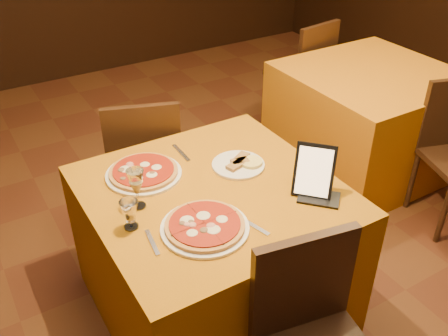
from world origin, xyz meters
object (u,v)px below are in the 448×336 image
chair_main_far (144,160)px  side_table (367,120)px  pizza_near (205,227)px  chair_side_far (298,73)px  water_glass (130,215)px  main_table (213,251)px  tablet (314,171)px  wine_glass (137,189)px  pizza_far (144,173)px

chair_main_far → side_table: bearing=-167.7°
pizza_near → chair_side_far: bearing=42.5°
chair_side_far → water_glass: (-2.08, -1.51, 0.36)m
side_table → water_glass: (-2.08, -0.69, 0.44)m
main_table → side_table: same height
main_table → tablet: (0.37, -0.26, 0.49)m
wine_glass → tablet: bearing=-23.8°
main_table → water_glass: bearing=-171.8°
chair_main_far → wine_glass: wine_glass is taller
wine_glass → chair_main_far: bearing=66.7°
chair_main_far → tablet: tablet is taller
water_glass → chair_side_far: bearing=36.0°
pizza_near → pizza_far: same height
pizza_near → water_glass: (-0.25, 0.17, 0.05)m
pizza_near → pizza_far: size_ratio=1.01×
chair_side_far → pizza_near: size_ratio=2.50×
wine_glass → tablet: (0.71, -0.31, 0.03)m
pizza_far → water_glass: water_glass is taller
side_table → wine_glass: (-2.00, -0.57, 0.47)m
main_table → pizza_near: 0.48m
side_table → pizza_near: (-1.83, -0.86, 0.39)m
main_table → side_table: 1.77m
wine_glass → pizza_near: bearing=-58.9°
side_table → wine_glass: bearing=-163.9°
main_table → side_table: bearing=20.7°
main_table → pizza_near: bearing=-126.1°
main_table → pizza_near: pizza_near is taller
chair_side_far → pizza_near: chair_side_far is taller
main_table → chair_main_far: (0.00, 0.84, 0.08)m
chair_main_far → chair_side_far: size_ratio=1.00×
side_table → tablet: size_ratio=4.51×
pizza_near → water_glass: bearing=146.2°
main_table → wine_glass: wine_glass is taller
chair_main_far → tablet: 1.23m
main_table → tablet: bearing=-34.9°
pizza_near → wine_glass: size_ratio=1.92×
wine_glass → water_glass: (-0.08, -0.11, -0.03)m
chair_side_far → chair_main_far: bearing=11.8°
chair_main_far → pizza_near: 1.12m
side_table → chair_side_far: size_ratio=1.21×
side_table → chair_main_far: (-1.66, 0.21, 0.08)m
pizza_near → pizza_far: 0.50m
pizza_far → chair_side_far: bearing=32.1°
chair_main_far → chair_side_far: (1.66, 0.61, 0.00)m
wine_glass → main_table: bearing=-9.1°
side_table → chair_side_far: (0.00, 0.82, 0.08)m
side_table → pizza_far: bearing=-169.1°
side_table → chair_main_far: size_ratio=1.21×
main_table → water_glass: water_glass is taller
wine_glass → tablet: tablet is taller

